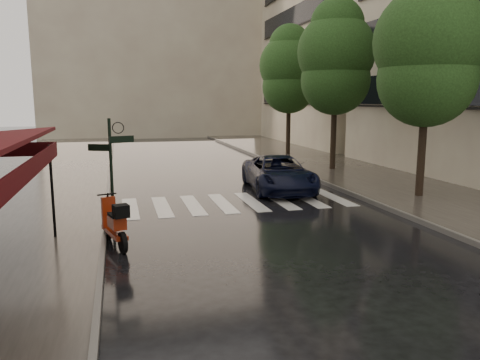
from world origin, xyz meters
name	(u,v)px	position (x,y,z in m)	size (l,w,h in m)	color
ground	(172,269)	(0.00, 0.00, 0.00)	(120.00, 120.00, 0.00)	black
sidewalk_near	(37,182)	(-4.50, 12.00, 0.06)	(6.00, 60.00, 0.12)	#38332D
sidewalk_far	(346,169)	(10.25, 12.00, 0.06)	(5.50, 60.00, 0.12)	#38332D
curb_near	(109,178)	(-1.45, 12.00, 0.07)	(0.12, 60.00, 0.16)	#595651
curb_far	(294,171)	(7.45, 12.00, 0.07)	(0.12, 60.00, 0.16)	#595651
crosswalk	(237,202)	(2.98, 6.00, 0.01)	(7.85, 3.20, 0.01)	silver
signpost	(111,167)	(-1.19, 3.00, 1.83)	(1.17, 0.29, 3.10)	black
haussmann_far	(339,28)	(16.50, 26.00, 9.25)	(8.00, 16.00, 18.50)	tan
backdrop_building	(156,33)	(3.00, 38.00, 10.00)	(22.00, 6.00, 20.00)	tan
tree_near	(428,49)	(9.60, 5.00, 5.32)	(3.80, 3.80, 7.99)	black
tree_mid	(336,58)	(9.50, 12.00, 5.59)	(3.80, 3.80, 8.34)	black
tree_far	(289,70)	(9.70, 19.00, 5.46)	(3.80, 3.80, 8.16)	black
scooter	(115,224)	(-1.15, 1.91, 0.56)	(0.78, 1.80, 1.21)	black
parked_car	(279,173)	(5.13, 7.78, 0.69)	(2.27, 4.93, 1.37)	black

